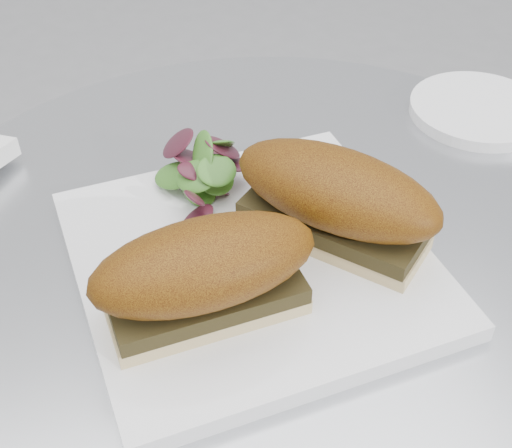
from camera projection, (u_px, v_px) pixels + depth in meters
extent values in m
cylinder|color=silver|center=(275.00, 258.00, 0.62)|extent=(0.70, 0.70, 0.02)
cube|color=white|center=(251.00, 261.00, 0.59)|extent=(0.30, 0.30, 0.02)
cube|color=beige|center=(207.00, 306.00, 0.53)|extent=(0.15, 0.07, 0.01)
cube|color=black|center=(206.00, 294.00, 0.52)|extent=(0.15, 0.07, 0.01)
ellipsoid|color=#623C09|center=(204.00, 264.00, 0.50)|extent=(0.17, 0.09, 0.06)
cube|color=beige|center=(333.00, 231.00, 0.60)|extent=(0.15, 0.16, 0.01)
cube|color=black|center=(334.00, 219.00, 0.59)|extent=(0.15, 0.16, 0.01)
ellipsoid|color=#623C09|center=(336.00, 189.00, 0.57)|extent=(0.18, 0.19, 0.06)
cylinder|color=white|center=(478.00, 110.00, 0.77)|extent=(0.15, 0.15, 0.01)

